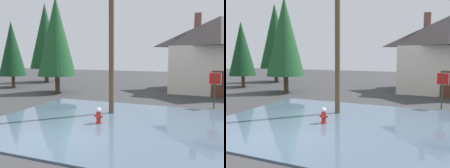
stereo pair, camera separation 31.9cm
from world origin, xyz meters
TOP-DOWN VIEW (x-y plane):
  - ground_plane at (0.00, 0.00)m, footprint 80.00×80.00m
  - flood_puddle at (1.98, 3.11)m, footprint 12.64×9.20m
  - lane_stop_bar at (0.77, -1.19)m, footprint 3.86×0.32m
  - fire_hydrant at (0.85, 2.77)m, footprint 0.40×0.35m
  - utility_pole at (0.64, 4.87)m, footprint 1.60×0.28m
  - stop_sign_far at (5.82, 8.43)m, footprint 0.68×0.22m
  - house at (6.18, 15.94)m, footprint 8.30×6.69m
  - pine_tree_tall_left at (-12.51, 16.95)m, footprint 3.64×3.64m
  - pine_tree_mid_left at (-6.55, 10.40)m, footprint 3.21×3.21m
  - pine_tree_short_left at (-12.57, 11.68)m, footprint 2.57×2.57m

SIDE VIEW (x-z plane):
  - ground_plane at x=0.00m, z-range -0.10..0.00m
  - lane_stop_bar at x=0.77m, z-range 0.00..0.01m
  - flood_puddle at x=1.98m, z-range 0.00..0.07m
  - fire_hydrant at x=0.85m, z-range -0.01..0.80m
  - stop_sign_far at x=5.82m, z-range 0.45..2.61m
  - house at x=6.18m, z-range -0.13..6.86m
  - pine_tree_short_left at x=-12.57m, z-range 0.57..7.00m
  - utility_pole at x=0.64m, z-range 0.17..8.20m
  - pine_tree_mid_left at x=-6.55m, z-range 0.71..8.72m
  - pine_tree_tall_left at x=-12.51m, z-range 0.80..9.90m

